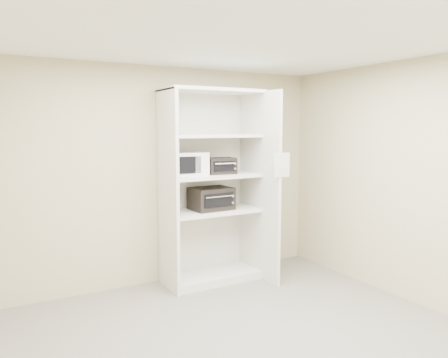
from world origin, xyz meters
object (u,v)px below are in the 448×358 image
shelving_unit (215,193)px  toaster_oven_upper (220,166)px  toaster_oven_lower (211,198)px  microwave (186,164)px

shelving_unit → toaster_oven_upper: 0.35m
toaster_oven_upper → shelving_unit: bearing=-173.6°
toaster_oven_upper → toaster_oven_lower: size_ratio=0.71×
toaster_oven_lower → microwave: bearing=171.0°
shelving_unit → microwave: bearing=172.7°
shelving_unit → toaster_oven_upper: shelving_unit is taller
toaster_oven_upper → toaster_oven_lower: (-0.13, 0.01, -0.41)m
microwave → toaster_oven_upper: microwave is taller
microwave → toaster_oven_upper: size_ratio=1.32×
shelving_unit → toaster_oven_upper: bearing=0.5°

